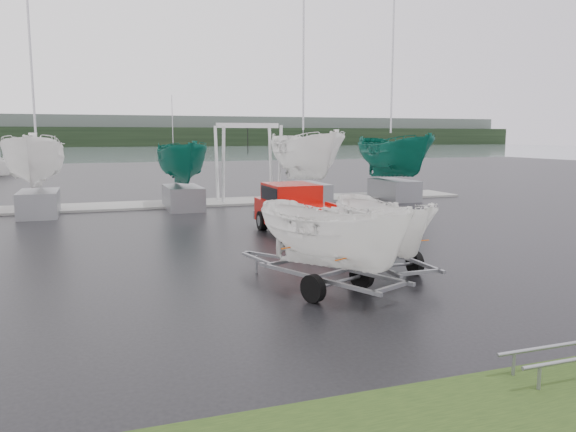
% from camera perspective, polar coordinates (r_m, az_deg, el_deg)
% --- Properties ---
extents(ground_plane, '(120.00, 120.00, 0.00)m').
position_cam_1_polar(ground_plane, '(16.66, -1.79, -3.91)').
color(ground_plane, black).
rests_on(ground_plane, ground).
extents(lake, '(300.00, 300.00, 0.00)m').
position_cam_1_polar(lake, '(115.69, -17.06, 6.11)').
color(lake, slate).
rests_on(lake, ground).
extents(dock, '(30.00, 3.00, 0.12)m').
position_cam_1_polar(dock, '(29.15, -9.55, 1.30)').
color(dock, gray).
rests_on(dock, ground).
extents(treeline, '(300.00, 8.00, 6.00)m').
position_cam_1_polar(treeline, '(185.60, -18.05, 7.65)').
color(treeline, black).
rests_on(treeline, ground).
extents(far_hill, '(300.00, 6.00, 10.00)m').
position_cam_1_polar(far_hill, '(193.60, -18.14, 8.25)').
color(far_hill, '#4C5651').
rests_on(far_hill, ground).
extents(pickup_truck, '(1.99, 5.33, 1.77)m').
position_cam_1_polar(pickup_truck, '(19.69, 0.94, 0.70)').
color(pickup_truck, '#A00E08').
rests_on(pickup_truck, ground).
extents(trailer_hitched, '(1.78, 3.60, 4.49)m').
position_cam_1_polar(trailer_hitched, '(13.99, 9.82, 3.78)').
color(trailer_hitched, gray).
rests_on(trailer_hitched, ground).
extents(trailer_parked, '(2.53, 3.77, 4.69)m').
position_cam_1_polar(trailer_parked, '(12.22, 4.59, 3.74)').
color(trailer_parked, gray).
rests_on(trailer_parked, ground).
extents(boat_hoist, '(3.30, 2.18, 4.12)m').
position_cam_1_polar(boat_hoist, '(29.59, -4.10, 6.58)').
color(boat_hoist, silver).
rests_on(boat_hoist, ground).
extents(keelboat_0, '(2.43, 3.20, 10.60)m').
position_cam_1_polar(keelboat_0, '(26.62, -24.39, 8.28)').
color(keelboat_0, gray).
rests_on(keelboat_0, ground).
extents(keelboat_1, '(2.11, 3.20, 6.71)m').
position_cam_1_polar(keelboat_1, '(27.04, -10.77, 7.64)').
color(keelboat_1, gray).
rests_on(keelboat_1, ground).
extents(keelboat_2, '(2.59, 3.20, 10.77)m').
position_cam_1_polar(keelboat_2, '(28.48, 1.92, 9.47)').
color(keelboat_2, gray).
rests_on(keelboat_2, ground).
extents(keelboat_3, '(2.45, 3.20, 10.62)m').
position_cam_1_polar(keelboat_3, '(31.03, 10.86, 8.79)').
color(keelboat_3, gray).
rests_on(keelboat_3, ground).
extents(moored_boat_1, '(3.21, 3.26, 11.51)m').
position_cam_1_polar(moored_boat_1, '(56.55, -27.12, 3.76)').
color(moored_boat_1, white).
rests_on(moored_boat_1, ground).
extents(moored_boat_2, '(2.40, 2.44, 10.65)m').
position_cam_1_polar(moored_boat_2, '(65.82, -11.54, 5.00)').
color(moored_boat_2, white).
rests_on(moored_boat_2, ground).
extents(moored_boat_3, '(2.97, 2.94, 10.98)m').
position_cam_1_polar(moored_boat_3, '(76.47, 1.54, 5.58)').
color(moored_boat_3, white).
rests_on(moored_boat_3, ground).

